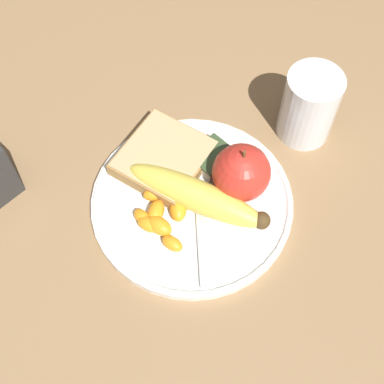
# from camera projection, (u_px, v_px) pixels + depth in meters

# --- Properties ---
(ground_plane) EXTENTS (3.00, 3.00, 0.00)m
(ground_plane) POSITION_uv_depth(u_px,v_px,m) (192.00, 205.00, 0.66)
(ground_plane) COLOR olive
(plate) EXTENTS (0.25, 0.25, 0.01)m
(plate) POSITION_uv_depth(u_px,v_px,m) (192.00, 202.00, 0.65)
(plate) COLOR white
(plate) RESTS_ON ground_plane
(juice_glass) EXTENTS (0.07, 0.07, 0.10)m
(juice_glass) POSITION_uv_depth(u_px,v_px,m) (309.00, 108.00, 0.68)
(juice_glass) COLOR silver
(juice_glass) RESTS_ON ground_plane
(apple) EXTENTS (0.07, 0.07, 0.08)m
(apple) POSITION_uv_depth(u_px,v_px,m) (241.00, 173.00, 0.63)
(apple) COLOR red
(apple) RESTS_ON plate
(banana) EXTENTS (0.09, 0.18, 0.04)m
(banana) POSITION_uv_depth(u_px,v_px,m) (199.00, 194.00, 0.63)
(banana) COLOR #E0CC4C
(banana) RESTS_ON plate
(bread_slice) EXTENTS (0.12, 0.12, 0.02)m
(bread_slice) POSITION_uv_depth(u_px,v_px,m) (164.00, 158.00, 0.67)
(bread_slice) COLOR olive
(bread_slice) RESTS_ON plate
(fork) EXTENTS (0.13, 0.14, 0.00)m
(fork) POSITION_uv_depth(u_px,v_px,m) (200.00, 206.00, 0.64)
(fork) COLOR #B2B2B7
(fork) RESTS_ON plate
(jam_packet) EXTENTS (0.05, 0.04, 0.02)m
(jam_packet) POSITION_uv_depth(u_px,v_px,m) (212.00, 158.00, 0.67)
(jam_packet) COLOR silver
(jam_packet) RESTS_ON plate
(orange_segment_0) EXTENTS (0.02, 0.03, 0.01)m
(orange_segment_0) POSITION_uv_depth(u_px,v_px,m) (172.00, 243.00, 0.61)
(orange_segment_0) COLOR orange
(orange_segment_0) RESTS_ON plate
(orange_segment_1) EXTENTS (0.03, 0.04, 0.02)m
(orange_segment_1) POSITION_uv_depth(u_px,v_px,m) (161.00, 227.00, 0.62)
(orange_segment_1) COLOR orange
(orange_segment_1) RESTS_ON plate
(orange_segment_2) EXTENTS (0.03, 0.03, 0.02)m
(orange_segment_2) POSITION_uv_depth(u_px,v_px,m) (149.00, 224.00, 0.62)
(orange_segment_2) COLOR orange
(orange_segment_2) RESTS_ON plate
(orange_segment_3) EXTENTS (0.04, 0.04, 0.02)m
(orange_segment_3) POSITION_uv_depth(u_px,v_px,m) (179.00, 209.00, 0.63)
(orange_segment_3) COLOR orange
(orange_segment_3) RESTS_ON plate
(orange_segment_4) EXTENTS (0.04, 0.03, 0.02)m
(orange_segment_4) POSITION_uv_depth(u_px,v_px,m) (156.00, 193.00, 0.64)
(orange_segment_4) COLOR orange
(orange_segment_4) RESTS_ON plate
(orange_segment_5) EXTENTS (0.04, 0.03, 0.02)m
(orange_segment_5) POSITION_uv_depth(u_px,v_px,m) (156.00, 212.00, 0.63)
(orange_segment_5) COLOR orange
(orange_segment_5) RESTS_ON plate
(orange_segment_6) EXTENTS (0.02, 0.03, 0.01)m
(orange_segment_6) POSITION_uv_depth(u_px,v_px,m) (142.00, 217.00, 0.63)
(orange_segment_6) COLOR orange
(orange_segment_6) RESTS_ON plate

